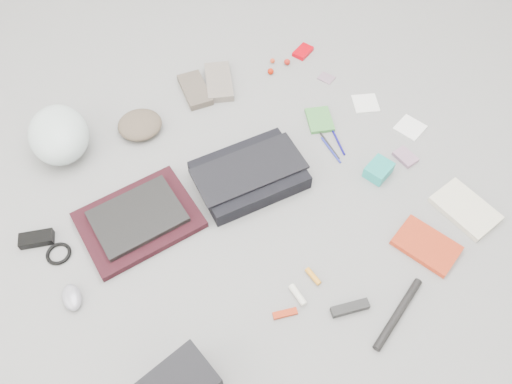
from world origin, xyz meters
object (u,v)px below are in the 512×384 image
bike_helmet (59,135)px  book_red (426,245)px  laptop (138,217)px  accordion_wallet (379,170)px  messenger_bag (249,175)px

bike_helmet → book_red: (0.91, -1.11, -0.07)m
laptop → bike_helmet: bearing=102.5°
laptop → book_red: bearing=-38.2°
book_red → accordion_wallet: size_ratio=2.13×
messenger_bag → book_red: 0.69m
laptop → accordion_wallet: 0.92m
messenger_bag → laptop: (-0.44, 0.06, 0.01)m
messenger_bag → bike_helmet: (-0.54, 0.53, 0.05)m
accordion_wallet → laptop: bearing=144.2°
bike_helmet → book_red: 1.44m
laptop → accordion_wallet: size_ratio=3.08×
accordion_wallet → messenger_bag: bearing=134.0°
laptop → accordion_wallet: (0.87, -0.30, -0.01)m
laptop → bike_helmet: 0.49m
bike_helmet → messenger_bag: bearing=-34.0°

